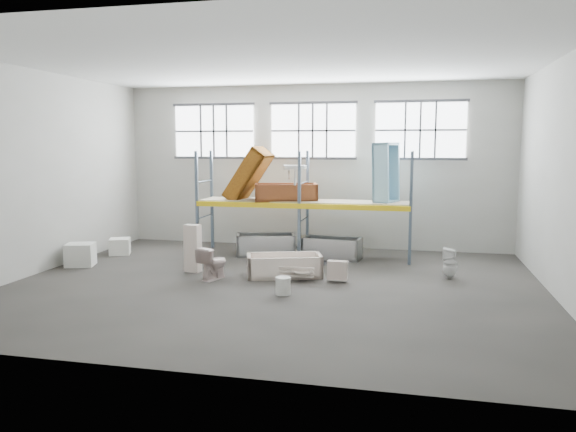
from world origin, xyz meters
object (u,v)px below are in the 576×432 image
(blue_tub_upright, at_px, (386,173))
(toilet_beige, at_px, (213,263))
(bucket, at_px, (283,286))
(carton_near, at_px, (80,255))
(cistern_tall, at_px, (193,248))
(toilet_white, at_px, (450,263))
(steel_tub_right, at_px, (332,248))
(rust_tub_flat, at_px, (286,192))
(bathtub_beige, at_px, (284,265))
(steel_tub_left, at_px, (266,245))

(blue_tub_upright, bearing_deg, toilet_beige, -138.55)
(toilet_beige, bearing_deg, bucket, 173.37)
(toilet_beige, bearing_deg, carton_near, 10.95)
(cistern_tall, xyz_separation_m, carton_near, (-3.16, -0.03, -0.30))
(toilet_beige, distance_m, bucket, 2.17)
(toilet_beige, bearing_deg, toilet_white, -146.76)
(steel_tub_right, xyz_separation_m, blue_tub_upright, (1.43, 0.34, 2.10))
(toilet_white, relative_size, rust_tub_flat, 0.42)
(steel_tub_right, distance_m, blue_tub_upright, 2.57)
(toilet_white, height_order, carton_near, toilet_white)
(bathtub_beige, xyz_separation_m, toilet_white, (3.91, 0.66, 0.11))
(toilet_white, xyz_separation_m, steel_tub_right, (-3.09, 1.73, -0.08))
(blue_tub_upright, bearing_deg, cistern_tall, -149.09)
(toilet_beige, height_order, blue_tub_upright, blue_tub_upright)
(blue_tub_upright, distance_m, bucket, 5.24)
(cistern_tall, bearing_deg, steel_tub_right, 45.38)
(toilet_white, height_order, blue_tub_upright, blue_tub_upright)
(steel_tub_left, height_order, rust_tub_flat, rust_tub_flat)
(blue_tub_upright, bearing_deg, bucket, -113.61)
(bathtub_beige, bearing_deg, carton_near, 162.59)
(rust_tub_flat, bearing_deg, bucket, -77.83)
(toilet_beige, distance_m, toilet_white, 5.66)
(bathtub_beige, height_order, toilet_beige, toilet_beige)
(cistern_tall, distance_m, toilet_white, 6.31)
(cistern_tall, xyz_separation_m, rust_tub_flat, (1.80, 2.62, 1.22))
(steel_tub_left, xyz_separation_m, carton_near, (-4.40, -2.48, -0.01))
(bathtub_beige, height_order, steel_tub_right, steel_tub_right)
(blue_tub_upright, bearing_deg, rust_tub_flat, -177.09)
(blue_tub_upright, bearing_deg, steel_tub_left, -174.81)
(steel_tub_left, bearing_deg, bucket, -69.99)
(cistern_tall, height_order, steel_tub_left, cistern_tall)
(steel_tub_right, bearing_deg, carton_near, -158.95)
(steel_tub_left, relative_size, bucket, 4.41)
(steel_tub_right, xyz_separation_m, carton_near, (-6.34, -2.44, 0.01))
(cistern_tall, relative_size, toilet_white, 1.61)
(cistern_tall, distance_m, rust_tub_flat, 3.40)
(toilet_beige, height_order, bucket, toilet_beige)
(rust_tub_flat, distance_m, blue_tub_upright, 2.87)
(bathtub_beige, distance_m, carton_near, 5.52)
(toilet_white, xyz_separation_m, blue_tub_upright, (-1.66, 2.07, 2.02))
(bathtub_beige, bearing_deg, blue_tub_upright, 32.53)
(bathtub_beige, bearing_deg, toilet_beige, -175.40)
(toilet_white, bearing_deg, rust_tub_flat, -105.86)
(cistern_tall, relative_size, steel_tub_right, 0.75)
(toilet_beige, xyz_separation_m, rust_tub_flat, (1.03, 3.25, 1.42))
(toilet_beige, xyz_separation_m, steel_tub_left, (0.46, 3.08, -0.09))
(carton_near, bearing_deg, steel_tub_right, 21.05)
(toilet_beige, relative_size, steel_tub_left, 0.48)
(bathtub_beige, height_order, bucket, bathtub_beige)
(steel_tub_right, relative_size, bucket, 4.24)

